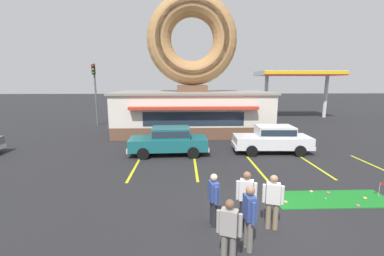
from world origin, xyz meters
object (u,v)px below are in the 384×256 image
(car_teal, at_px, (169,140))
(trash_bin, at_px, (284,134))
(putting_flag_pin, at_px, (381,186))
(car_white, at_px, (273,138))
(pedestrian_clipboard_woman, at_px, (273,200))
(pedestrian_blue_sweater_man, at_px, (214,197))
(traffic_light_pole, at_px, (95,86))
(pedestrian_beanie_man, at_px, (249,215))
(pedestrian_hooded_kid, at_px, (246,197))
(pedestrian_leather_jacket_man, at_px, (229,230))
(golf_ball, at_px, (326,198))

(car_teal, height_order, trash_bin, car_teal)
(putting_flag_pin, height_order, car_white, car_white)
(car_white, relative_size, pedestrian_clipboard_woman, 2.84)
(pedestrian_blue_sweater_man, distance_m, pedestrian_clipboard_woman, 1.68)
(traffic_light_pole, bearing_deg, trash_bin, -24.35)
(pedestrian_beanie_man, height_order, trash_bin, pedestrian_beanie_man)
(car_white, bearing_deg, pedestrian_clipboard_woman, -109.22)
(putting_flag_pin, distance_m, pedestrian_hooded_kid, 5.67)
(pedestrian_beanie_man, bearing_deg, trash_bin, 64.89)
(trash_bin, height_order, traffic_light_pole, traffic_light_pole)
(pedestrian_beanie_man, xyz_separation_m, traffic_light_pole, (-9.85, 18.79, 2.76))
(putting_flag_pin, relative_size, pedestrian_clipboard_woman, 0.34)
(pedestrian_hooded_kid, bearing_deg, pedestrian_leather_jacket_man, -116.19)
(golf_ball, bearing_deg, putting_flag_pin, 2.81)
(putting_flag_pin, xyz_separation_m, car_white, (-1.86, 6.14, 0.43))
(pedestrian_leather_jacket_man, relative_size, pedestrian_clipboard_woman, 1.00)
(pedestrian_hooded_kid, xyz_separation_m, pedestrian_beanie_man, (-0.17, -1.02, 0.01))
(pedestrian_hooded_kid, distance_m, pedestrian_leather_jacket_man, 1.76)
(pedestrian_hooded_kid, bearing_deg, putting_flag_pin, 17.69)
(pedestrian_blue_sweater_man, xyz_separation_m, pedestrian_hooded_kid, (0.93, -0.12, 0.06))
(pedestrian_blue_sweater_man, relative_size, pedestrian_hooded_kid, 0.94)
(golf_ball, relative_size, pedestrian_hooded_kid, 0.02)
(pedestrian_hooded_kid, relative_size, pedestrian_beanie_man, 0.99)
(putting_flag_pin, height_order, pedestrian_clipboard_woman, pedestrian_clipboard_woman)
(putting_flag_pin, bearing_deg, trash_bin, 90.08)
(putting_flag_pin, xyz_separation_m, pedestrian_blue_sweater_man, (-6.30, -1.59, 0.44))
(car_teal, distance_m, pedestrian_leather_jacket_man, 9.39)
(pedestrian_hooded_kid, distance_m, trash_bin, 12.07)
(pedestrian_blue_sweater_man, bearing_deg, golf_ball, 19.37)
(golf_ball, xyz_separation_m, trash_bin, (2.05, 9.18, 0.45))
(car_white, distance_m, traffic_light_pole, 17.02)
(car_white, xyz_separation_m, pedestrian_blue_sweater_man, (-4.44, -7.74, 0.00))
(putting_flag_pin, bearing_deg, car_teal, 143.49)
(car_white, height_order, trash_bin, car_white)
(pedestrian_beanie_man, bearing_deg, car_white, 67.44)
(pedestrian_beanie_man, height_order, traffic_light_pole, traffic_light_pole)
(pedestrian_clipboard_woman, distance_m, trash_bin, 11.88)
(putting_flag_pin, xyz_separation_m, traffic_light_pole, (-15.40, 16.05, 3.27))
(car_white, bearing_deg, putting_flag_pin, -73.13)
(pedestrian_leather_jacket_man, relative_size, traffic_light_pole, 0.28)
(putting_flag_pin, distance_m, traffic_light_pole, 22.48)
(pedestrian_leather_jacket_man, bearing_deg, pedestrian_blue_sweater_man, 94.94)
(putting_flag_pin, height_order, pedestrian_hooded_kid, pedestrian_hooded_kid)
(car_teal, bearing_deg, trash_bin, 21.72)
(pedestrian_leather_jacket_man, bearing_deg, golf_ball, 37.99)
(car_teal, bearing_deg, putting_flag_pin, -36.51)
(putting_flag_pin, xyz_separation_m, car_teal, (-7.98, 5.91, 0.43))
(golf_ball, bearing_deg, pedestrian_clipboard_woman, -145.99)
(golf_ball, relative_size, trash_bin, 0.04)
(putting_flag_pin, distance_m, trash_bin, 9.08)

